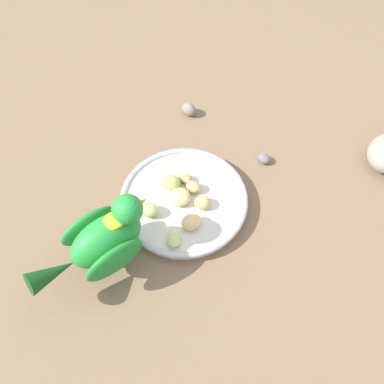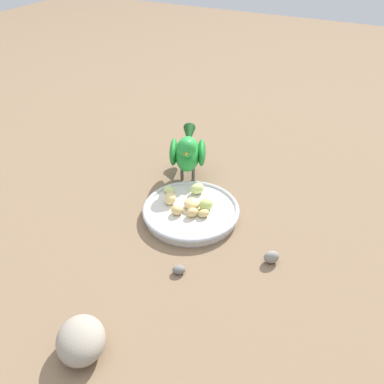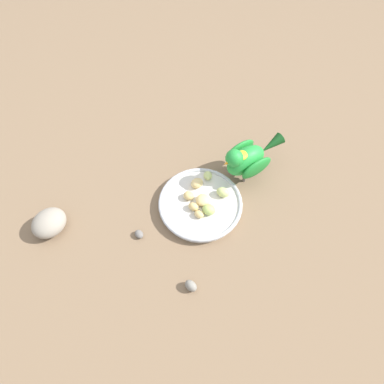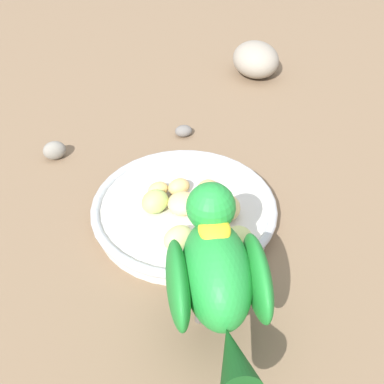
% 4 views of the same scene
% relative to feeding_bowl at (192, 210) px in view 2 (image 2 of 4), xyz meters
% --- Properties ---
extents(ground_plane, '(4.00, 4.00, 0.00)m').
position_rel_feeding_bowl_xyz_m(ground_plane, '(-0.01, -0.00, -0.01)').
color(ground_plane, '#7A6047').
extents(feeding_bowl, '(0.22, 0.22, 0.02)m').
position_rel_feeding_bowl_xyz_m(feeding_bowl, '(0.00, 0.00, 0.00)').
color(feeding_bowl, beige).
rests_on(feeding_bowl, ground_plane).
extents(apple_piece_0, '(0.03, 0.03, 0.02)m').
position_rel_feeding_bowl_xyz_m(apple_piece_0, '(0.04, -0.01, 0.01)').
color(apple_piece_0, tan).
rests_on(apple_piece_0, feeding_bowl).
extents(apple_piece_1, '(0.04, 0.04, 0.03)m').
position_rel_feeding_bowl_xyz_m(apple_piece_1, '(0.03, 0.01, 0.02)').
color(apple_piece_1, '#B2CC66').
rests_on(apple_piece_1, feeding_bowl).
extents(apple_piece_2, '(0.04, 0.04, 0.02)m').
position_rel_feeding_bowl_xyz_m(apple_piece_2, '(-0.00, 0.00, 0.02)').
color(apple_piece_2, '#E5C67F').
rests_on(apple_piece_2, feeding_bowl).
extents(apple_piece_3, '(0.03, 0.03, 0.02)m').
position_rel_feeding_bowl_xyz_m(apple_piece_3, '(0.01, -0.02, 0.02)').
color(apple_piece_3, tan).
rests_on(apple_piece_3, feeding_bowl).
extents(apple_piece_4, '(0.04, 0.04, 0.03)m').
position_rel_feeding_bowl_xyz_m(apple_piece_4, '(-0.01, 0.06, 0.02)').
color(apple_piece_4, '#C6D17A').
rests_on(apple_piece_4, feeding_bowl).
extents(apple_piece_5, '(0.03, 0.04, 0.03)m').
position_rel_feeding_bowl_xyz_m(apple_piece_5, '(-0.05, -0.01, 0.02)').
color(apple_piece_5, '#E5C67F').
rests_on(apple_piece_5, feeding_bowl).
extents(apple_piece_6, '(0.03, 0.03, 0.02)m').
position_rel_feeding_bowl_xyz_m(apple_piece_6, '(-0.07, 0.03, 0.01)').
color(apple_piece_6, '#C6D17A').
rests_on(apple_piece_6, feeding_bowl).
extents(apple_piece_7, '(0.03, 0.04, 0.02)m').
position_rel_feeding_bowl_xyz_m(apple_piece_7, '(-0.02, -0.03, 0.02)').
color(apple_piece_7, tan).
rests_on(apple_piece_7, feeding_bowl).
extents(parrot, '(0.12, 0.19, 0.14)m').
position_rel_feeding_bowl_xyz_m(parrot, '(-0.08, 0.13, 0.07)').
color(parrot, '#59544C').
rests_on(parrot, ground_plane).
extents(rock_large, '(0.11, 0.11, 0.06)m').
position_rel_feeding_bowl_xyz_m(rock_large, '(0.00, -0.38, 0.02)').
color(rock_large, gray).
rests_on(rock_large, ground_plane).
extents(pebble_0, '(0.03, 0.03, 0.02)m').
position_rel_feeding_bowl_xyz_m(pebble_0, '(0.06, -0.17, -0.00)').
color(pebble_0, slate).
rests_on(pebble_0, ground_plane).
extents(pebble_1, '(0.04, 0.04, 0.03)m').
position_rel_feeding_bowl_xyz_m(pebble_1, '(0.20, -0.06, 0.00)').
color(pebble_1, gray).
rests_on(pebble_1, ground_plane).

